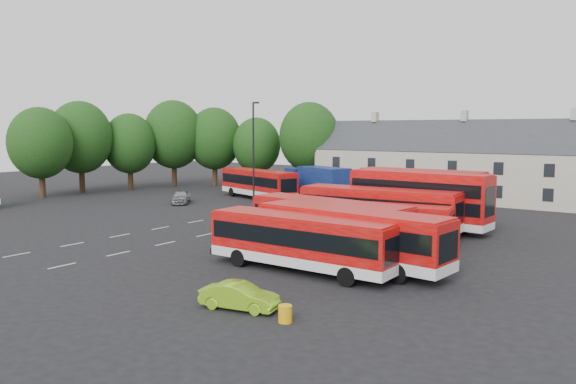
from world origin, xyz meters
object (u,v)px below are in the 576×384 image
object	(u,v)px
bus_dd_south	(419,197)
grit_bin	(285,314)
box_truck	(317,182)
lime_car	(240,296)
silver_car	(181,197)
lamppost	(254,150)
bus_row_a	(301,238)

from	to	relation	value
bus_dd_south	grit_bin	bearing A→B (deg)	-76.87
box_truck	lime_car	size ratio (longest dim) A/B	2.55
silver_car	bus_dd_south	bearing A→B (deg)	-39.39
lime_car	grit_bin	world-z (taller)	lime_car
bus_dd_south	grit_bin	world-z (taller)	bus_dd_south
box_truck	lamppost	xyz separation A→B (m)	(-4.09, -6.21, 3.64)
bus_row_a	lamppost	bearing A→B (deg)	134.22
box_truck	bus_row_a	bearing A→B (deg)	-39.46
lime_car	bus_row_a	bearing A→B (deg)	-0.87
silver_car	lime_car	xyz separation A→B (m)	(28.46, -23.69, -0.13)
bus_row_a	grit_bin	world-z (taller)	bus_row_a
box_truck	silver_car	bearing A→B (deg)	-116.49
bus_dd_south	lime_car	xyz separation A→B (m)	(1.36, -23.49, -2.05)
bus_dd_south	silver_car	size ratio (longest dim) A/B	2.69
bus_row_a	box_truck	distance (m)	31.46
bus_dd_south	lamppost	size ratio (longest dim) A/B	1.05
bus_dd_south	grit_bin	distance (m)	24.15
bus_row_a	grit_bin	distance (m)	8.53
box_truck	lime_car	xyz separation A→B (m)	(17.64, -34.07, -1.56)
lime_car	bus_dd_south	bearing A→B (deg)	-9.55
grit_bin	lime_car	bearing A→B (deg)	175.42
box_truck	lime_car	world-z (taller)	box_truck
silver_car	lamppost	bearing A→B (deg)	-7.16
silver_car	lamppost	xyz separation A→B (m)	(6.73, 4.17, 5.07)
lime_car	lamppost	world-z (taller)	lamppost
bus_dd_south	grit_bin	xyz separation A→B (m)	(4.02, -23.70, -2.28)
grit_bin	box_truck	bearing A→B (deg)	120.63
bus_dd_south	silver_car	world-z (taller)	bus_dd_south
bus_dd_south	silver_car	distance (m)	27.17
bus_dd_south	lime_car	size ratio (longest dim) A/B	3.18
bus_row_a	grit_bin	bearing A→B (deg)	-60.20
bus_row_a	lime_car	bearing A→B (deg)	-77.98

